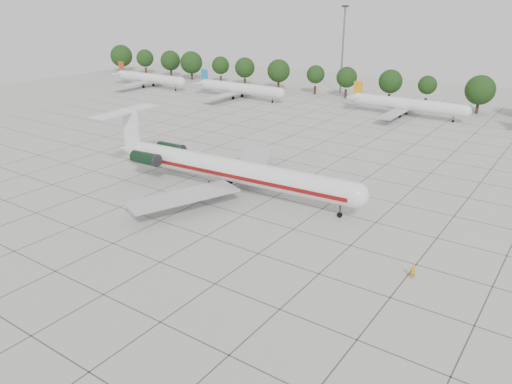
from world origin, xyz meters
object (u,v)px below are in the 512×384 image
bg_airliner_b (240,89)px  floodlight_mast (343,45)px  bg_airliner_a (150,78)px  main_airliner (223,168)px  bg_airliner_c (407,105)px  ground_crew (413,272)px

bg_airliner_b → floodlight_mast: (19.91, 25.46, 11.37)m
bg_airliner_b → bg_airliner_a: bearing=-177.7°
main_airliner → bg_airliner_a: size_ratio=1.58×
bg_airliner_a → bg_airliner_c: 83.62m
ground_crew → bg_airliner_b: size_ratio=0.06×
bg_airliner_c → main_airliner: bearing=-95.0°
bg_airliner_a → bg_airliner_b: size_ratio=1.00×
floodlight_mast → ground_crew: bearing=-60.2°
ground_crew → bg_airliner_c: size_ratio=0.06×
ground_crew → floodlight_mast: (-54.58, 95.20, 13.46)m
main_airliner → ground_crew: size_ratio=27.21×
ground_crew → bg_airliner_a: bg_airliner_a is taller
bg_airliner_a → floodlight_mast: floodlight_mast is taller
main_airliner → bg_airliner_a: main_airliner is taller
bg_airliner_a → main_airliner: bearing=-37.5°
main_airliner → bg_airliner_a: 97.76m
bg_airliner_a → bg_airliner_c: size_ratio=1.00×
ground_crew → bg_airliner_c: 79.58m
main_airliner → bg_airliner_a: bearing=138.9°
bg_airliner_b → bg_airliner_c: size_ratio=1.00×
bg_airliner_a → bg_airliner_b: same height
main_airliner → ground_crew: (32.54, -8.75, -2.88)m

